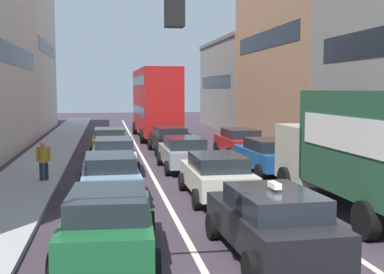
% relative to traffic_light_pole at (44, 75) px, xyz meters
% --- Properties ---
extents(sidewalk_left, '(2.60, 64.00, 0.14)m').
position_rel_traffic_light_pole_xyz_m(sidewalk_left, '(-2.25, 21.25, -3.75)').
color(sidewalk_left, '#A8A8A8').
rests_on(sidewalk_left, ground).
extents(lane_stripe_left, '(0.16, 60.00, 0.01)m').
position_rel_traffic_light_pole_xyz_m(lane_stripe_left, '(2.75, 21.25, -3.81)').
color(lane_stripe_left, silver).
rests_on(lane_stripe_left, ground).
extents(lane_stripe_right, '(0.16, 60.00, 0.01)m').
position_rel_traffic_light_pole_xyz_m(lane_stripe_right, '(6.15, 21.25, -3.81)').
color(lane_stripe_right, silver).
rests_on(lane_stripe_right, ground).
extents(building_row_right, '(7.20, 43.90, 12.53)m').
position_rel_traffic_light_pole_xyz_m(building_row_right, '(14.35, 22.32, 1.46)').
color(building_row_right, gray).
rests_on(building_row_right, ground).
extents(traffic_light_pole, '(3.58, 0.38, 5.50)m').
position_rel_traffic_light_pole_xyz_m(traffic_light_pole, '(0.00, 0.00, 0.00)').
color(traffic_light_pole, '#2D2D33').
rests_on(traffic_light_pole, ground).
extents(removalist_box_truck, '(2.77, 7.73, 3.58)m').
position_rel_traffic_light_pole_xyz_m(removalist_box_truck, '(8.15, 5.69, -1.84)').
color(removalist_box_truck, '#B7B29E').
rests_on(removalist_box_truck, ground).
extents(taxi_centre_lane_front, '(2.18, 4.36, 1.66)m').
position_rel_traffic_light_pole_xyz_m(taxi_centre_lane_front, '(4.34, 2.58, -3.02)').
color(taxi_centre_lane_front, black).
rests_on(taxi_centre_lane_front, ground).
extents(sedan_left_lane_front, '(2.25, 4.39, 1.49)m').
position_rel_traffic_light_pole_xyz_m(sedan_left_lane_front, '(0.89, 3.05, -3.02)').
color(sedan_left_lane_front, '#19592D').
rests_on(sedan_left_lane_front, ground).
extents(sedan_centre_lane_second, '(2.07, 4.31, 1.49)m').
position_rel_traffic_light_pole_xyz_m(sedan_centre_lane_second, '(4.45, 8.43, -3.02)').
color(sedan_centre_lane_second, beige).
rests_on(sedan_centre_lane_second, ground).
extents(wagon_left_lane_second, '(2.12, 4.33, 1.49)m').
position_rel_traffic_light_pole_xyz_m(wagon_left_lane_second, '(0.98, 9.00, -3.02)').
color(wagon_left_lane_second, '#759EB7').
rests_on(wagon_left_lane_second, ground).
extents(hatchback_centre_lane_third, '(2.09, 4.32, 1.49)m').
position_rel_traffic_light_pole_xyz_m(hatchback_centre_lane_third, '(4.29, 14.47, -3.02)').
color(hatchback_centre_lane_third, gray).
rests_on(hatchback_centre_lane_third, ground).
extents(sedan_left_lane_third, '(2.07, 4.30, 1.49)m').
position_rel_traffic_light_pole_xyz_m(sedan_left_lane_third, '(1.18, 14.50, -3.02)').
color(sedan_left_lane_third, silver).
rests_on(sedan_left_lane_third, ground).
extents(coupe_centre_lane_fourth, '(2.23, 4.38, 1.49)m').
position_rel_traffic_light_pole_xyz_m(coupe_centre_lane_fourth, '(4.41, 20.64, -3.02)').
color(coupe_centre_lane_fourth, black).
rests_on(coupe_centre_lane_fourth, ground).
extents(sedan_left_lane_fourth, '(2.08, 4.31, 1.49)m').
position_rel_traffic_light_pole_xyz_m(sedan_left_lane_fourth, '(1.05, 20.24, -3.02)').
color(sedan_left_lane_fourth, '#B29319').
rests_on(sedan_left_lane_fourth, ground).
extents(sedan_right_lane_behind_truck, '(2.23, 4.38, 1.49)m').
position_rel_traffic_light_pole_xyz_m(sedan_right_lane_behind_truck, '(7.75, 12.99, -3.02)').
color(sedan_right_lane_behind_truck, '#194C8C').
rests_on(sedan_right_lane_behind_truck, ground).
extents(wagon_right_lane_far, '(2.13, 4.33, 1.49)m').
position_rel_traffic_light_pole_xyz_m(wagon_right_lane_far, '(8.00, 18.65, -3.02)').
color(wagon_right_lane_far, '#A51E1E').
rests_on(wagon_right_lane_far, ground).
extents(bus_mid_queue_primary, '(2.93, 10.54, 5.06)m').
position_rel_traffic_light_pole_xyz_m(bus_mid_queue_primary, '(4.45, 29.00, -0.99)').
color(bus_mid_queue_primary, '#B21919').
rests_on(bus_mid_queue_primary, ground).
extents(pedestrian_mid_sidewalk, '(0.52, 0.34, 1.66)m').
position_rel_traffic_light_pole_xyz_m(pedestrian_mid_sidewalk, '(-1.51, 12.12, -2.87)').
color(pedestrian_mid_sidewalk, '#262D47').
rests_on(pedestrian_mid_sidewalk, ground).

